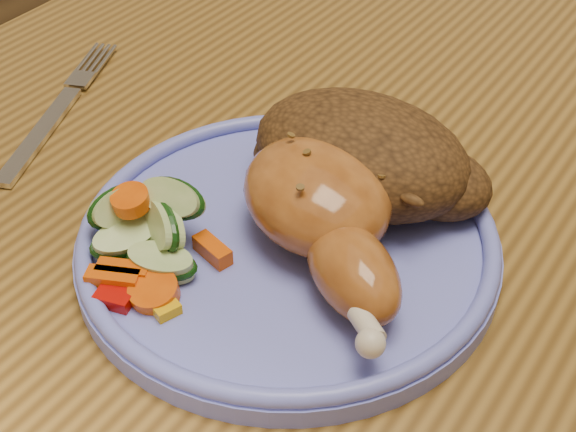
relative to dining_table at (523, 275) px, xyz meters
The scene contains 7 objects.
dining_table is the anchor object (origin of this frame).
plate 0.20m from the dining_table, 123.93° to the right, with size 0.24×0.24×0.01m, color #6971DC.
plate_rim 0.20m from the dining_table, 123.93° to the right, with size 0.23×0.23×0.01m, color #6971DC.
chicken_leg 0.20m from the dining_table, 119.07° to the right, with size 0.14×0.13×0.05m.
rice_pilaf 0.17m from the dining_table, 135.52° to the right, with size 0.14×0.10×0.06m.
vegetable_pile 0.27m from the dining_table, 128.22° to the right, with size 0.08×0.08×0.04m.
fork 0.34m from the dining_table, 158.34° to the right, with size 0.08×0.15×0.00m.
Camera 1 is at (0.09, -0.42, 1.06)m, focal length 50.00 mm.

